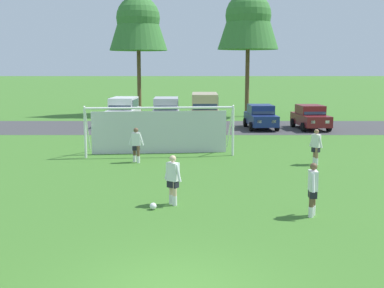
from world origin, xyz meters
name	(u,v)px	position (x,y,z in m)	size (l,w,h in m)	color
ground_plane	(185,157)	(0.00, 15.00, 0.00)	(400.00, 400.00, 0.00)	#3D7028
parking_lot_strip	(187,127)	(0.00, 27.03, 0.00)	(52.00, 8.40, 0.01)	#3D3D3F
soccer_ball	(154,206)	(-0.83, 5.78, 0.11)	(0.22, 0.22, 0.22)	white
soccer_goal	(160,129)	(-1.27, 15.78, 1.29)	(7.56, 2.63, 2.57)	white
player_striker_near	(316,147)	(6.07, 13.02, 0.82)	(0.52, 0.64, 1.64)	#936B4C
player_midfield_center	(137,145)	(-2.22, 13.52, 0.82)	(0.73, 0.35, 1.64)	brown
player_defender_far	(173,180)	(-0.23, 6.34, 0.82)	(0.61, 0.55, 1.64)	beige
player_winger_left	(313,190)	(4.01, 5.08, 0.82)	(0.26, 0.73, 1.64)	brown
parked_car_slot_far_left	(124,112)	(-4.73, 27.56, 1.11)	(2.34, 4.70, 2.16)	silver
parked_car_slot_left	(167,112)	(-1.52, 27.32, 1.11)	(2.21, 4.64, 2.16)	#B2B2BC
parked_car_slot_center_left	(205,110)	(1.32, 26.59, 1.34)	(2.25, 4.83, 2.52)	tan
parked_car_slot_center	(261,117)	(5.35, 26.15, 0.88)	(2.21, 4.29, 1.72)	navy
parked_car_slot_center_right	(311,117)	(8.88, 25.92, 0.88)	(2.28, 4.33, 1.72)	maroon
tree_left_edge	(138,7)	(-4.50, 36.77, 9.72)	(5.29, 5.29, 14.12)	brown
tree_mid_left	(249,4)	(5.30, 34.95, 9.79)	(5.33, 5.33, 14.22)	brown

